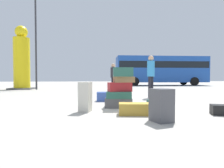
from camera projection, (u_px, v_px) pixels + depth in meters
ground_plane at (129, 108)px, 4.94m from camera, size 80.00×80.00×0.00m
suitcase_tower at (120, 91)px, 4.96m from camera, size 0.82×0.55×1.08m
suitcase_charcoal_white_trunk at (161, 105)px, 3.35m from camera, size 0.40×0.43×0.60m
suitcase_navy_foreground_far at (109, 97)px, 6.34m from camera, size 0.85×0.50×0.32m
suitcase_teal_upright_blue at (157, 103)px, 5.24m from camera, size 0.52×0.39×0.17m
suitcase_cream_foreground_near at (85, 97)px, 4.33m from camera, size 0.34×0.37×0.70m
suitcase_tan_right_side at (135, 109)px, 3.99m from camera, size 0.72×0.46×0.25m
person_bearded_onlooker at (151, 73)px, 7.44m from camera, size 0.30×0.30×1.71m
person_tourist_with_camera at (113, 75)px, 10.25m from camera, size 0.30×0.33×1.62m
yellow_dummy_statue at (22, 61)px, 13.18m from camera, size 1.55×1.55×4.55m
parked_bus at (161, 69)px, 20.46m from camera, size 10.02×3.10×3.15m
lamp_post at (36, 28)px, 12.66m from camera, size 0.36×0.36×6.57m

